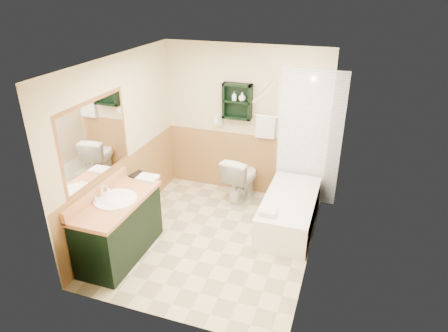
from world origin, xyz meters
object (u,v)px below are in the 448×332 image
hair_dryer (219,121)px  bathtub (289,211)px  soap_bottle_a (234,98)px  vanity (119,228)px  toilet (241,178)px  soap_bottle_b (242,98)px  wall_shelf (237,101)px  vanity_book (133,166)px

hair_dryer → bathtub: 1.81m
soap_bottle_a → hair_dryer: bearing=173.2°
hair_dryer → soap_bottle_a: 0.47m
vanity → soap_bottle_a: 2.55m
bathtub → toilet: (-0.87, 0.53, 0.14)m
vanity → soap_bottle_b: size_ratio=9.51×
toilet → soap_bottle_a: 1.26m
wall_shelf → hair_dryer: (-0.30, 0.02, -0.35)m
wall_shelf → bathtub: wall_shelf is taller
bathtub → soap_bottle_a: 1.89m
vanity → bathtub: 2.35m
wall_shelf → bathtub: bearing=-36.1°
wall_shelf → vanity: wall_shelf is taller
vanity_book → soap_bottle_a: size_ratio=1.66×
soap_bottle_b → bathtub: bearing=-38.1°
vanity → bathtub: (1.92, 1.35, -0.17)m
wall_shelf → vanity_book: size_ratio=2.49×
soap_bottle_a → wall_shelf: bearing=6.0°
hair_dryer → bathtub: bearing=-30.2°
vanity_book → toilet: bearing=58.9°
bathtub → vanity_book: size_ratio=6.78×
vanity_book → soap_bottle_a: bearing=68.7°
bathtub → soap_bottle_b: 1.83m
wall_shelf → toilet: 1.21m
vanity → toilet: 2.15m
hair_dryer → vanity: 2.35m
hair_dryer → bathtub: (1.33, -0.77, -0.97)m
toilet → vanity: bearing=70.2°
wall_shelf → vanity: (-0.89, -2.10, -1.15)m
vanity_book → soap_bottle_b: 1.93m
soap_bottle_b → soap_bottle_a: bearing=180.0°
soap_bottle_a → soap_bottle_b: soap_bottle_b is taller
vanity_book → soap_bottle_a: 1.85m
vanity → toilet: bearing=60.9°
soap_bottle_a → vanity: bearing=-112.0°
toilet → vanity_book: 1.78m
bathtub → soap_bottle_a: size_ratio=11.26×
bathtub → toilet: size_ratio=1.98×
hair_dryer → soap_bottle_b: size_ratio=1.80×
toilet → soap_bottle_a: soap_bottle_a is taller
soap_bottle_b → vanity: bearing=-114.9°
vanity → toilet: vanity is taller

